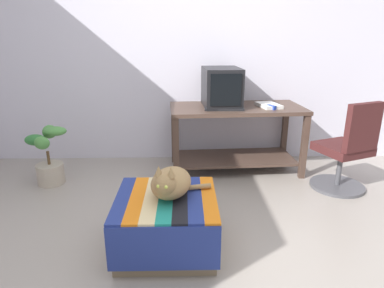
{
  "coord_description": "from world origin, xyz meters",
  "views": [
    {
      "loc": [
        -0.02,
        -1.9,
        1.45
      ],
      "look_at": [
        0.04,
        0.85,
        0.55
      ],
      "focal_mm": 31.12,
      "sensor_mm": 36.0,
      "label": 1
    }
  ],
  "objects_px": {
    "keyboard": "(224,109)",
    "stapler": "(271,107)",
    "book": "(269,105)",
    "office_chair": "(347,153)",
    "tv_monitor": "(221,88)",
    "desk": "(236,127)",
    "potted_plant": "(48,157)",
    "cat": "(171,183)",
    "ottoman_with_blanket": "(167,223)"
  },
  "relations": [
    {
      "from": "ottoman_with_blanket",
      "to": "stapler",
      "type": "height_order",
      "value": "stapler"
    },
    {
      "from": "book",
      "to": "cat",
      "type": "bearing_deg",
      "value": -137.96
    },
    {
      "from": "tv_monitor",
      "to": "keyboard",
      "type": "xyz_separation_m",
      "value": [
        0.01,
        -0.19,
        -0.19
      ]
    },
    {
      "from": "desk",
      "to": "book",
      "type": "height_order",
      "value": "book"
    },
    {
      "from": "cat",
      "to": "tv_monitor",
      "type": "bearing_deg",
      "value": 84.98
    },
    {
      "from": "office_chair",
      "to": "desk",
      "type": "bearing_deg",
      "value": -50.73
    },
    {
      "from": "office_chair",
      "to": "ottoman_with_blanket",
      "type": "bearing_deg",
      "value": 6.71
    },
    {
      "from": "desk",
      "to": "ottoman_with_blanket",
      "type": "distance_m",
      "value": 1.64
    },
    {
      "from": "book",
      "to": "keyboard",
      "type": "bearing_deg",
      "value": -177.78
    },
    {
      "from": "tv_monitor",
      "to": "potted_plant",
      "type": "relative_size",
      "value": 0.91
    },
    {
      "from": "tv_monitor",
      "to": "potted_plant",
      "type": "height_order",
      "value": "tv_monitor"
    },
    {
      "from": "tv_monitor",
      "to": "book",
      "type": "height_order",
      "value": "tv_monitor"
    },
    {
      "from": "ottoman_with_blanket",
      "to": "stapler",
      "type": "bearing_deg",
      "value": 51.87
    },
    {
      "from": "tv_monitor",
      "to": "desk",
      "type": "bearing_deg",
      "value": -12.27
    },
    {
      "from": "office_chair",
      "to": "stapler",
      "type": "height_order",
      "value": "office_chair"
    },
    {
      "from": "ottoman_with_blanket",
      "to": "potted_plant",
      "type": "bearing_deg",
      "value": 138.13
    },
    {
      "from": "keyboard",
      "to": "book",
      "type": "relative_size",
      "value": 1.34
    },
    {
      "from": "keyboard",
      "to": "book",
      "type": "bearing_deg",
      "value": 17.06
    },
    {
      "from": "keyboard",
      "to": "ottoman_with_blanket",
      "type": "bearing_deg",
      "value": -110.43
    },
    {
      "from": "tv_monitor",
      "to": "keyboard",
      "type": "distance_m",
      "value": 0.26
    },
    {
      "from": "cat",
      "to": "office_chair",
      "type": "height_order",
      "value": "office_chair"
    },
    {
      "from": "ottoman_with_blanket",
      "to": "potted_plant",
      "type": "height_order",
      "value": "potted_plant"
    },
    {
      "from": "desk",
      "to": "cat",
      "type": "distance_m",
      "value": 1.58
    },
    {
      "from": "keyboard",
      "to": "stapler",
      "type": "distance_m",
      "value": 0.49
    },
    {
      "from": "desk",
      "to": "potted_plant",
      "type": "distance_m",
      "value": 1.98
    },
    {
      "from": "desk",
      "to": "stapler",
      "type": "bearing_deg",
      "value": -25.99
    },
    {
      "from": "tv_monitor",
      "to": "office_chair",
      "type": "height_order",
      "value": "tv_monitor"
    },
    {
      "from": "potted_plant",
      "to": "stapler",
      "type": "distance_m",
      "value": 2.33
    },
    {
      "from": "cat",
      "to": "stapler",
      "type": "height_order",
      "value": "stapler"
    },
    {
      "from": "book",
      "to": "cat",
      "type": "xyz_separation_m",
      "value": [
        -0.99,
        -1.41,
        -0.24
      ]
    },
    {
      "from": "potted_plant",
      "to": "office_chair",
      "type": "xyz_separation_m",
      "value": [
        2.93,
        -0.22,
        0.1
      ]
    },
    {
      "from": "keyboard",
      "to": "potted_plant",
      "type": "relative_size",
      "value": 0.67
    },
    {
      "from": "stapler",
      "to": "keyboard",
      "type": "bearing_deg",
      "value": 153.82
    },
    {
      "from": "book",
      "to": "ottoman_with_blanket",
      "type": "bearing_deg",
      "value": -138.57
    },
    {
      "from": "ottoman_with_blanket",
      "to": "office_chair",
      "type": "xyz_separation_m",
      "value": [
        1.68,
        0.9,
        0.19
      ]
    },
    {
      "from": "tv_monitor",
      "to": "stapler",
      "type": "relative_size",
      "value": 4.98
    },
    {
      "from": "tv_monitor",
      "to": "potted_plant",
      "type": "xyz_separation_m",
      "value": [
        -1.77,
        -0.36,
        -0.64
      ]
    },
    {
      "from": "office_chair",
      "to": "tv_monitor",
      "type": "bearing_deg",
      "value": -48.1
    },
    {
      "from": "book",
      "to": "cat",
      "type": "relative_size",
      "value": 0.65
    },
    {
      "from": "stapler",
      "to": "tv_monitor",
      "type": "bearing_deg",
      "value": 133.4
    },
    {
      "from": "tv_monitor",
      "to": "potted_plant",
      "type": "bearing_deg",
      "value": -172.21
    },
    {
      "from": "tv_monitor",
      "to": "office_chair",
      "type": "xyz_separation_m",
      "value": [
        1.15,
        -0.57,
        -0.54
      ]
    },
    {
      "from": "keyboard",
      "to": "stapler",
      "type": "height_order",
      "value": "stapler"
    },
    {
      "from": "ottoman_with_blanket",
      "to": "cat",
      "type": "bearing_deg",
      "value": 25.12
    },
    {
      "from": "stapler",
      "to": "office_chair",
      "type": "bearing_deg",
      "value": -60.84
    },
    {
      "from": "keyboard",
      "to": "cat",
      "type": "relative_size",
      "value": 0.87
    },
    {
      "from": "tv_monitor",
      "to": "office_chair",
      "type": "relative_size",
      "value": 0.62
    },
    {
      "from": "book",
      "to": "stapler",
      "type": "xyz_separation_m",
      "value": [
        0.0,
        -0.11,
        0.0
      ]
    },
    {
      "from": "ottoman_with_blanket",
      "to": "cat",
      "type": "relative_size",
      "value": 1.52
    },
    {
      "from": "desk",
      "to": "tv_monitor",
      "type": "xyz_separation_m",
      "value": [
        -0.17,
        0.03,
        0.43
      ]
    }
  ]
}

